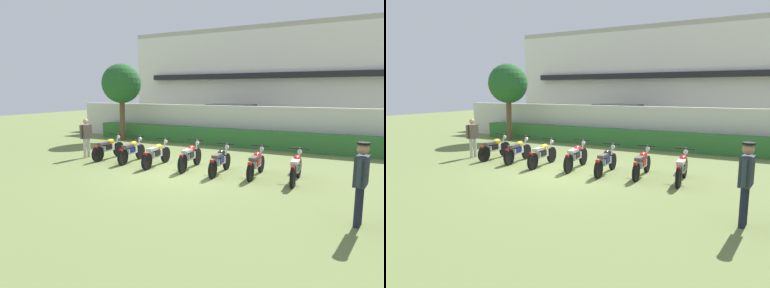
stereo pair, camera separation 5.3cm
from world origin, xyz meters
The scene contains 15 objects.
ground centered at (0.00, 0.00, 0.00)m, with size 60.00×60.00×0.00m, color olive.
building centered at (0.00, 15.76, 3.49)m, with size 22.08×6.50×6.98m.
compound_wall centered at (0.00, 6.62, 0.97)m, with size 20.98×0.30×1.94m, color silver.
hedge_row centered at (0.00, 5.92, 0.42)m, with size 16.78×0.70×0.84m, color #337033.
parked_car centered at (-1.81, 9.70, 0.94)m, with size 4.51×2.08×1.89m.
tree_near_inspector centered at (-6.50, 5.09, 3.04)m, with size 2.10×2.10×4.13m.
motorcycle_in_row_0 centered at (-3.63, 0.65, 0.45)m, with size 0.60×1.86×0.96m.
motorcycle_in_row_1 centered at (-2.46, 0.62, 0.44)m, with size 0.60×1.83×0.95m.
motorcycle_in_row_2 centered at (-1.24, 0.48, 0.44)m, with size 0.60×1.93×0.95m.
motorcycle_in_row_3 centered at (0.05, 0.64, 0.45)m, with size 0.60×1.97×0.97m.
motorcycle_in_row_4 centered at (1.23, 0.47, 0.44)m, with size 0.60×1.89×0.94m.
motorcycle_in_row_5 centered at (2.38, 0.66, 0.44)m, with size 0.60×1.85×0.94m.
motorcycle_in_row_6 centered at (3.63, 0.56, 0.45)m, with size 0.60×1.87×0.96m.
inspector_person centered at (-4.63, 0.50, 0.92)m, with size 0.22×0.65×1.57m.
officer_0 centered at (5.37, -2.21, 1.01)m, with size 0.28×0.67×1.70m.
Camera 1 is at (5.41, -9.46, 2.68)m, focal length 31.55 mm.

